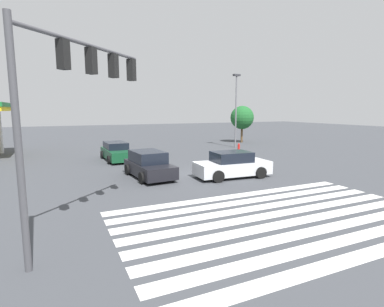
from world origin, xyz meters
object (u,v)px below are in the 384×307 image
Objects in this scene: traffic_signal_mast at (76,86)px; car_1 at (232,165)px; car_2 at (116,152)px; street_light_pole_a at (236,104)px; car_0 at (149,165)px; tree_corner_c at (242,118)px; fire_hydrant at (239,148)px.

traffic_signal_mast is 1.35× the size of car_1.
street_light_pole_a is (13.60, 3.06, 4.05)m from car_2.
car_0 is at bearing 158.61° from car_1.
car_0 is at bearing -139.04° from tree_corner_c.
fire_hydrant is at bearing 117.82° from car_0.
car_1 is at bearing -123.53° from street_light_pole_a.
traffic_signal_mast reaches higher than tree_corner_c.
traffic_signal_mast is at bearing -136.71° from fire_hydrant.
car_1 reaches higher than car_2.
street_light_pole_a is at bearing 1.02° from traffic_signal_mast.
street_light_pole_a is at bearing -131.45° from tree_corner_c.
street_light_pole_a is 5.65m from fire_hydrant.
car_2 is 14.52m from street_light_pole_a.
street_light_pole_a is at bearing 62.62° from fire_hydrant.
street_light_pole_a reaches higher than fire_hydrant.
street_light_pole_a is 1.71× the size of tree_corner_c.
car_0 reaches higher than fire_hydrant.
fire_hydrant is at bearing 87.48° from car_2.
traffic_signal_mast is at bearing -133.98° from street_light_pole_a.
tree_corner_c is at bearing 126.65° from car_0.
car_1 is at bearing -13.52° from traffic_signal_mast.
street_light_pole_a is at bearing 59.82° from car_1.
street_light_pole_a reaches higher than tree_corner_c.
tree_corner_c is (17.16, 7.09, 2.44)m from car_2.
car_1 is at bearing 60.95° from car_0.
car_2 is 1.04× the size of tree_corner_c.
car_1 is (9.21, 5.64, -4.13)m from traffic_signal_mast.
car_1 is 0.98× the size of car_2.
traffic_signal_mast is 0.81× the size of street_light_pole_a.
tree_corner_c is (11.83, 16.51, 2.41)m from car_1.
traffic_signal_mast is 1.33× the size of car_2.
tree_corner_c is 5.41× the size of fire_hydrant.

